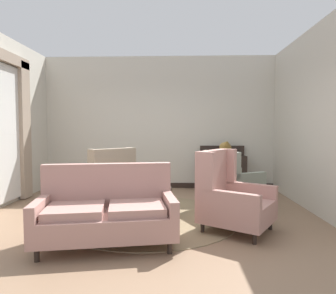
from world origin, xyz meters
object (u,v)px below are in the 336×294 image
object	(u,v)px
settee	(107,212)
armchair_foreground_right	(231,198)
armchair_beside_settee	(107,181)
porcelain_vase	(143,178)
coffee_table	(146,194)
side_table	(222,186)
sideboard	(223,170)
gramophone	(225,147)
armchair_back_corner	(230,184)

from	to	relation	value
settee	armchair_foreground_right	world-z (taller)	armchair_foreground_right
settee	armchair_beside_settee	size ratio (longest dim) A/B	1.45
armchair_beside_settee	porcelain_vase	bearing A→B (deg)	91.03
coffee_table	side_table	distance (m)	1.32
settee	sideboard	xyz separation A→B (m)	(1.89, 3.35, 0.07)
armchair_beside_settee	coffee_table	bearing A→B (deg)	92.52
side_table	gramophone	world-z (taller)	gramophone
armchair_foreground_right	side_table	bearing A→B (deg)	31.85
armchair_beside_settee	sideboard	size ratio (longest dim) A/B	1.17
coffee_table	gramophone	world-z (taller)	gramophone
armchair_back_corner	gramophone	xyz separation A→B (m)	(0.15, 1.56, 0.57)
armchair_beside_settee	side_table	world-z (taller)	armchair_beside_settee
side_table	coffee_table	bearing A→B (deg)	-161.26
armchair_foreground_right	porcelain_vase	bearing A→B (deg)	100.10
coffee_table	settee	xyz separation A→B (m)	(-0.36, -1.11, 0.01)
porcelain_vase	settee	size ratio (longest dim) A/B	0.21
armchair_back_corner	armchair_foreground_right	bearing A→B (deg)	142.70
porcelain_vase	settee	xyz separation A→B (m)	(-0.30, -1.13, -0.24)
porcelain_vase	settee	distance (m)	1.19
sideboard	coffee_table	bearing A→B (deg)	-124.43
armchair_back_corner	sideboard	size ratio (longest dim) A/B	1.04
settee	gramophone	size ratio (longest dim) A/B	3.86
armchair_back_corner	side_table	world-z (taller)	armchair_back_corner
settee	side_table	distance (m)	2.23
side_table	gramophone	size ratio (longest dim) A/B	1.60
gramophone	porcelain_vase	bearing A→B (deg)	-127.34
armchair_foreground_right	gramophone	size ratio (longest dim) A/B	2.61
armchair_beside_settee	gramophone	size ratio (longest dim) A/B	2.66
settee	side_table	xyz separation A→B (m)	(1.61, 1.54, 0.03)
settee	armchair_foreground_right	xyz separation A→B (m)	(1.60, 0.59, 0.05)
side_table	armchair_foreground_right	bearing A→B (deg)	-90.80
armchair_back_corner	sideboard	bearing A→B (deg)	-31.88
sideboard	armchair_back_corner	bearing A→B (deg)	-93.90
porcelain_vase	sideboard	size ratio (longest dim) A/B	0.35
side_table	sideboard	bearing A→B (deg)	81.14
porcelain_vase	armchair_foreground_right	world-z (taller)	armchair_foreground_right
settee	armchair_back_corner	xyz separation A→B (m)	(1.78, 1.71, 0.04)
porcelain_vase	armchair_foreground_right	size ratio (longest dim) A/B	0.30
armchair_back_corner	gramophone	size ratio (longest dim) A/B	2.36
sideboard	gramophone	size ratio (longest dim) A/B	2.28
side_table	sideboard	xyz separation A→B (m)	(0.28, 1.81, 0.03)
porcelain_vase	sideboard	xyz separation A→B (m)	(1.59, 2.22, -0.17)
armchair_beside_settee	gramophone	bearing A→B (deg)	166.26
coffee_table	sideboard	xyz separation A→B (m)	(1.53, 2.24, 0.07)
armchair_foreground_right	armchair_beside_settee	xyz separation A→B (m)	(-2.06, 1.33, -0.01)
settee	sideboard	world-z (taller)	sideboard
gramophone	coffee_table	bearing A→B (deg)	-126.18
settee	armchair_foreground_right	distance (m)	1.70
armchair_back_corner	sideboard	distance (m)	1.64
coffee_table	porcelain_vase	distance (m)	0.25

